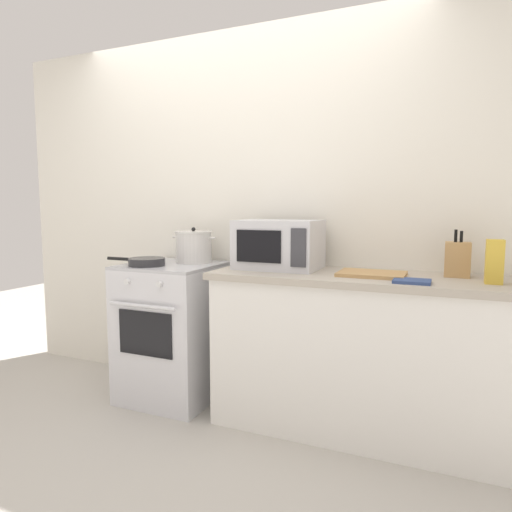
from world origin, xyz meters
TOP-DOWN VIEW (x-y plane):
  - ground_plane at (0.00, 0.00)m, footprint 10.00×10.00m
  - back_wall at (0.30, 0.97)m, footprint 4.40×0.10m
  - lower_cabinet_right at (0.90, 0.62)m, footprint 1.64×0.56m
  - countertop_right at (0.90, 0.62)m, footprint 1.70×0.60m
  - stove at (-0.35, 0.60)m, footprint 0.60×0.64m
  - stock_pot at (-0.25, 0.73)m, footprint 0.34×0.25m
  - frying_pan at (-0.46, 0.46)m, footprint 0.44×0.24m
  - microwave at (0.39, 0.68)m, footprint 0.50×0.37m
  - cutting_board at (0.97, 0.60)m, footprint 0.36×0.26m
  - knife_block at (1.40, 0.74)m, footprint 0.13×0.10m
  - pasta_box at (1.56, 0.57)m, footprint 0.08×0.08m
  - oven_mitt at (1.19, 0.44)m, footprint 0.18×0.14m

SIDE VIEW (x-z plane):
  - ground_plane at x=0.00m, z-range 0.00..0.00m
  - lower_cabinet_right at x=0.90m, z-range 0.00..0.88m
  - stove at x=-0.35m, z-range 0.00..0.92m
  - countertop_right at x=0.90m, z-range 0.88..0.92m
  - oven_mitt at x=1.19m, z-range 0.92..0.94m
  - cutting_board at x=0.97m, z-range 0.92..0.94m
  - frying_pan at x=-0.46m, z-range 0.92..0.97m
  - knife_block at x=1.40m, z-range 0.89..1.15m
  - stock_pot at x=-0.25m, z-range 0.91..1.15m
  - pasta_box at x=1.56m, z-range 0.92..1.14m
  - microwave at x=0.39m, z-range 0.92..1.22m
  - back_wall at x=0.30m, z-range 0.00..2.50m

